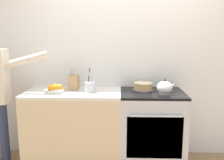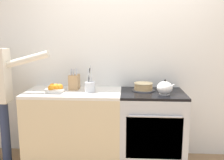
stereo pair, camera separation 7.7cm
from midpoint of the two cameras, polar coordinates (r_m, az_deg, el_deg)
wall_back at (r=3.28m, az=2.97°, el=4.95°), size 8.00×0.04×2.60m
counter_cabinet at (r=3.22m, az=-9.36°, el=-10.66°), size 1.16×0.61×0.93m
stove_range at (r=3.17m, az=8.29°, el=-10.91°), size 0.77×0.65×0.93m
layer_cake at (r=3.11m, az=6.42°, el=-1.54°), size 0.28×0.28×0.10m
tea_kettle at (r=2.95m, az=11.24°, el=-1.73°), size 0.22×0.18×0.18m
knife_block at (r=3.18m, az=-9.41°, el=-0.44°), size 0.12×0.17×0.28m
utensil_crock at (r=3.00m, az=-5.82°, el=-1.51°), size 0.12×0.12×0.33m
fruit_bowl at (r=3.08m, az=-13.68°, el=-1.99°), size 0.23×0.23×0.10m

